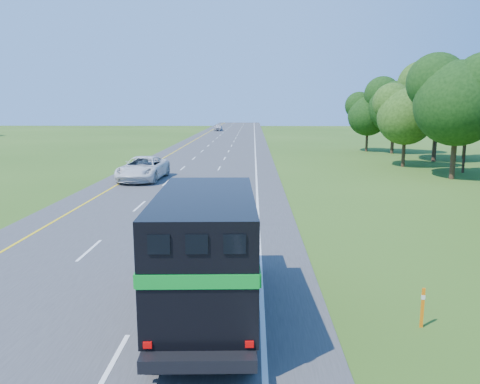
{
  "coord_description": "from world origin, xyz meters",
  "views": [
    {
      "loc": [
        5.2,
        0.85,
        6.15
      ],
      "look_at": [
        4.49,
        26.28,
        1.47
      ],
      "focal_mm": 35.0,
      "sensor_mm": 36.0,
      "label": 1
    }
  ],
  "objects": [
    {
      "name": "white_suv",
      "position": [
        -4.01,
        39.45,
        1.01
      ],
      "size": [
        3.55,
        7.16,
        1.95
      ],
      "primitive_type": "imported",
      "rotation": [
        0.0,
        0.0,
        -0.05
      ],
      "color": "silver",
      "rests_on": "road"
    },
    {
      "name": "horse_truck",
      "position": [
        3.87,
        13.94,
        2.05
      ],
      "size": [
        3.01,
        8.58,
        3.75
      ],
      "rotation": [
        0.0,
        0.0,
        0.05
      ],
      "color": "black",
      "rests_on": "road"
    },
    {
      "name": "road",
      "position": [
        0.0,
        50.0,
        0.02
      ],
      "size": [
        15.0,
        260.0,
        0.04
      ],
      "primitive_type": "cube",
      "color": "#38383A",
      "rests_on": "ground"
    },
    {
      "name": "lane_markings",
      "position": [
        0.0,
        50.0,
        0.04
      ],
      "size": [
        11.15,
        260.0,
        0.01
      ],
      "color": "yellow",
      "rests_on": "road"
    },
    {
      "name": "delineator",
      "position": [
        9.97,
        13.27,
        0.63
      ],
      "size": [
        0.1,
        0.05,
        1.17
      ],
      "color": "orange",
      "rests_on": "ground"
    },
    {
      "name": "far_car",
      "position": [
        -3.57,
        118.98,
        0.83
      ],
      "size": [
        2.0,
        4.71,
        1.59
      ],
      "primitive_type": "imported",
      "rotation": [
        0.0,
        0.0,
        -0.03
      ],
      "color": "#B4B3BA",
      "rests_on": "road"
    }
  ]
}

